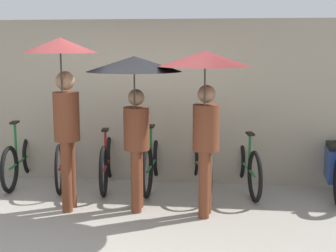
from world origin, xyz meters
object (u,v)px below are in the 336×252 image
Objects in this scene: parked_bicycle_0 at (21,160)px; parked_bicycle_2 at (107,162)px; parked_bicycle_3 at (153,162)px; parked_bicycle_5 at (246,165)px; parked_bicycle_4 at (199,164)px; pedestrian_center at (135,86)px; motorcycle at (335,166)px; pedestrian_leading at (63,82)px; pedestrian_trailing at (205,85)px; parked_bicycle_1 at (63,160)px.

parked_bicycle_0 is 1.36m from parked_bicycle_2.
parked_bicycle_3 is (2.03, 0.01, 0.02)m from parked_bicycle_0.
parked_bicycle_5 is at bearing -89.03° from parked_bicycle_3.
parked_bicycle_3 is at bearing 78.76° from parked_bicycle_4.
pedestrian_center is (-0.72, -1.13, 1.22)m from parked_bicycle_4.
motorcycle is (2.64, 1.16, -1.19)m from pedestrian_center.
pedestrian_center reaches higher than parked_bicycle_4.
pedestrian_trailing is (1.71, -0.03, -0.02)m from pedestrian_leading.
motorcycle is at bearing -96.56° from parked_bicycle_2.
parked_bicycle_4 is (0.68, 0.02, -0.01)m from parked_bicycle_3.
parked_bicycle_5 is 0.80× the size of pedestrian_leading.
parked_bicycle_4 is 1.75m from pedestrian_trailing.
parked_bicycle_4 is (2.71, 0.03, 0.01)m from parked_bicycle_0.
parked_bicycle_2 is at bearing 79.82° from parked_bicycle_4.
parked_bicycle_2 is (0.68, -0.02, -0.01)m from parked_bicycle_1.
parked_bicycle_1 is 2.08m from pedestrian_center.
parked_bicycle_5 is at bearing -154.02° from pedestrian_leading.
parked_bicycle_5 is (3.39, 0.02, 0.01)m from parked_bicycle_0.
parked_bicycle_3 reaches higher than motorcycle.
pedestrian_leading is 1.71m from pedestrian_trailing.
parked_bicycle_0 is 2.71m from parked_bicycle_4.
parked_bicycle_5 reaches higher than parked_bicycle_0.
parked_bicycle_2 is 0.96× the size of parked_bicycle_4.
pedestrian_trailing is (0.80, -1.21, 1.23)m from parked_bicycle_3.
pedestrian_center reaches higher than parked_bicycle_1.
parked_bicycle_2 reaches higher than motorcycle.
parked_bicycle_1 is at bearing -98.13° from parked_bicycle_0.
parked_bicycle_0 is 0.82× the size of motorcycle.
parked_bicycle_0 is 0.82× the size of pedestrian_trailing.
parked_bicycle_1 is 2.03m from parked_bicycle_4.
parked_bicycle_4 is at bearing -87.85° from parked_bicycle_3.
pedestrian_leading reaches higher than parked_bicycle_1.
parked_bicycle_1 is at bearing 80.40° from parked_bicycle_2.
parked_bicycle_2 is at bearing 94.27° from parked_bicycle_3.
parked_bicycle_3 is at bearing -129.49° from pedestrian_leading.
parked_bicycle_2 is 2.03m from parked_bicycle_5.
pedestrian_trailing is at bearing 177.25° from pedestrian_leading.
parked_bicycle_5 reaches higher than parked_bicycle_1.
pedestrian_trailing is at bearing -146.13° from parked_bicycle_3.
parked_bicycle_1 is at bearing 91.66° from parked_bicycle_3.
parked_bicycle_3 is 0.68m from parked_bicycle_4.
parked_bicycle_4 is 1.81m from pedestrian_center.
parked_bicycle_4 is 2.35m from pedestrian_leading.
pedestrian_trailing is at bearing -119.37° from parked_bicycle_0.
motorcycle is (2.59, 0.05, 0.01)m from parked_bicycle_3.
pedestrian_center reaches higher than parked_bicycle_2.
parked_bicycle_1 is 2.75m from pedestrian_trailing.
motorcycle is (3.50, 1.22, -1.24)m from pedestrian_leading.
parked_bicycle_1 is 2.71m from parked_bicycle_5.
parked_bicycle_1 is 0.95× the size of parked_bicycle_4.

